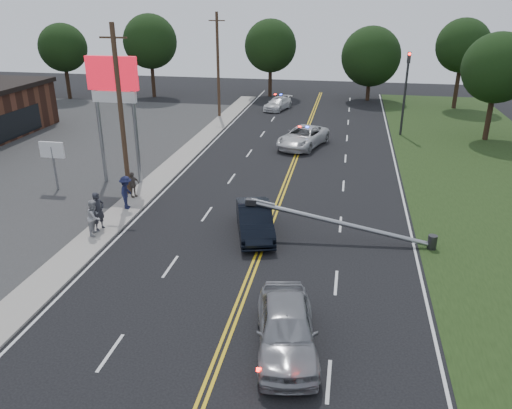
% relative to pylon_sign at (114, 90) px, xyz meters
% --- Properties ---
extents(ground, '(120.00, 120.00, 0.00)m').
position_rel_pylon_sign_xyz_m(ground, '(10.50, -14.00, -6.00)').
color(ground, black).
rests_on(ground, ground).
extents(sidewalk, '(1.80, 70.00, 0.12)m').
position_rel_pylon_sign_xyz_m(sidewalk, '(2.10, -4.00, -5.94)').
color(sidewalk, gray).
rests_on(sidewalk, ground).
extents(centerline_yellow, '(0.36, 80.00, 0.00)m').
position_rel_pylon_sign_xyz_m(centerline_yellow, '(10.50, -4.00, -5.99)').
color(centerline_yellow, gold).
rests_on(centerline_yellow, ground).
extents(pylon_sign, '(3.20, 0.35, 8.00)m').
position_rel_pylon_sign_xyz_m(pylon_sign, '(0.00, 0.00, 0.00)').
color(pylon_sign, gray).
rests_on(pylon_sign, ground).
extents(small_sign, '(1.60, 0.14, 3.10)m').
position_rel_pylon_sign_xyz_m(small_sign, '(-3.50, -2.00, -3.66)').
color(small_sign, gray).
rests_on(small_sign, ground).
extents(traffic_signal, '(0.28, 0.41, 7.05)m').
position_rel_pylon_sign_xyz_m(traffic_signal, '(18.80, 16.00, -1.79)').
color(traffic_signal, '#2D2D30').
rests_on(traffic_signal, ground).
extents(fallen_streetlight, '(9.36, 0.44, 1.91)m').
position_rel_pylon_sign_xyz_m(fallen_streetlight, '(14.69, -6.00, -5.08)').
color(fallen_streetlight, '#2D2D30').
rests_on(fallen_streetlight, ground).
extents(utility_pole_mid, '(1.60, 0.28, 10.00)m').
position_rel_pylon_sign_xyz_m(utility_pole_mid, '(1.30, -2.00, -0.91)').
color(utility_pole_mid, '#382619').
rests_on(utility_pole_mid, ground).
extents(utility_pole_far, '(1.60, 0.28, 10.00)m').
position_rel_pylon_sign_xyz_m(utility_pole_far, '(1.30, 20.00, -0.91)').
color(utility_pole_far, '#382619').
rests_on(utility_pole_far, ground).
extents(tree_4, '(5.46, 5.46, 8.60)m').
position_rel_pylon_sign_xyz_m(tree_4, '(-18.86, 26.37, -0.15)').
color(tree_4, black).
rests_on(tree_4, ground).
extents(tree_5, '(6.26, 6.26, 9.58)m').
position_rel_pylon_sign_xyz_m(tree_5, '(-9.32, 29.30, 0.44)').
color(tree_5, black).
rests_on(tree_5, ground).
extents(tree_6, '(6.13, 6.13, 9.00)m').
position_rel_pylon_sign_xyz_m(tree_6, '(4.50, 32.31, -0.08)').
color(tree_6, black).
rests_on(tree_6, ground).
extents(tree_7, '(6.72, 6.72, 8.35)m').
position_rel_pylon_sign_xyz_m(tree_7, '(16.22, 31.86, -1.01)').
color(tree_7, black).
rests_on(tree_7, ground).
extents(tree_8, '(5.56, 5.56, 9.36)m').
position_rel_pylon_sign_xyz_m(tree_8, '(25.44, 28.98, 0.56)').
color(tree_8, black).
rests_on(tree_8, ground).
extents(tree_9, '(5.64, 5.64, 8.78)m').
position_rel_pylon_sign_xyz_m(tree_9, '(25.78, 15.75, -0.05)').
color(tree_9, black).
rests_on(tree_9, ground).
extents(crashed_sedan, '(2.91, 5.04, 1.57)m').
position_rel_pylon_sign_xyz_m(crashed_sedan, '(9.92, -6.03, -5.21)').
color(crashed_sedan, black).
rests_on(crashed_sedan, ground).
extents(waiting_sedan, '(2.87, 5.28, 1.71)m').
position_rel_pylon_sign_xyz_m(waiting_sedan, '(12.66, -14.68, -5.14)').
color(waiting_sedan, gray).
rests_on(waiting_sedan, ground).
extents(emergency_a, '(4.31, 6.33, 1.61)m').
position_rel_pylon_sign_xyz_m(emergency_a, '(10.70, 10.67, -5.19)').
color(emergency_a, silver).
rests_on(emergency_a, ground).
extents(emergency_b, '(2.98, 4.80, 1.30)m').
position_rel_pylon_sign_xyz_m(emergency_b, '(6.61, 24.61, -5.35)').
color(emergency_b, silver).
rests_on(emergency_b, ground).
extents(bystander_a, '(0.69, 0.85, 2.02)m').
position_rel_pylon_sign_xyz_m(bystander_a, '(1.98, -7.12, -4.87)').
color(bystander_a, '#27282F').
rests_on(bystander_a, sidewalk).
extents(bystander_b, '(0.81, 0.98, 1.84)m').
position_rel_pylon_sign_xyz_m(bystander_b, '(2.04, -7.69, -4.96)').
color(bystander_b, '#9F9EA3').
rests_on(bystander_b, sidewalk).
extents(bystander_c, '(0.90, 1.33, 1.91)m').
position_rel_pylon_sign_xyz_m(bystander_c, '(2.22, -4.25, -4.92)').
color(bystander_c, '#181C3D').
rests_on(bystander_c, sidewalk).
extents(bystander_d, '(0.82, 0.97, 1.56)m').
position_rel_pylon_sign_xyz_m(bystander_d, '(1.84, -2.58, -5.10)').
color(bystander_d, '#5B5149').
rests_on(bystander_d, sidewalk).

